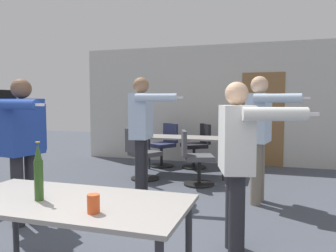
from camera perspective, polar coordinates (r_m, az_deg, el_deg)
back_wall at (r=7.60m, az=8.08°, el=3.67°), size 6.34×0.12×2.70m
conference_table_near at (r=2.44m, az=-16.79°, el=-13.79°), size 1.66×0.78×0.74m
conference_table_far at (r=6.35m, az=2.70°, el=-2.56°), size 1.75×0.68×0.74m
person_right_polo at (r=4.06m, az=-23.84°, el=-1.89°), size 0.75×0.74×1.67m
person_near_casual at (r=4.93m, az=-4.52°, el=0.22°), size 0.86×0.68×1.78m
person_center_tall at (r=4.68m, az=15.67°, el=-0.27°), size 0.78×0.80×1.76m
person_far_watching at (r=3.09m, az=11.97°, el=-4.55°), size 0.87×0.69×1.60m
office_chair_side_rolled at (r=7.03m, az=5.12°, el=-3.71°), size 0.68×0.67×0.94m
office_chair_far_right at (r=5.95m, az=-4.58°, el=-5.21°), size 0.65×0.67×0.93m
office_chair_near_pushed at (r=5.59m, az=4.68°, el=-5.85°), size 0.64×0.59×0.93m
office_chair_mid_tucked at (r=7.19m, az=-0.68°, el=-3.56°), size 0.66×0.68×0.93m
beer_bottle at (r=2.43m, az=-21.61°, el=-7.57°), size 0.06×0.06×0.41m
drink_cup at (r=2.10m, az=-12.85°, el=-13.04°), size 0.08×0.08×0.12m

